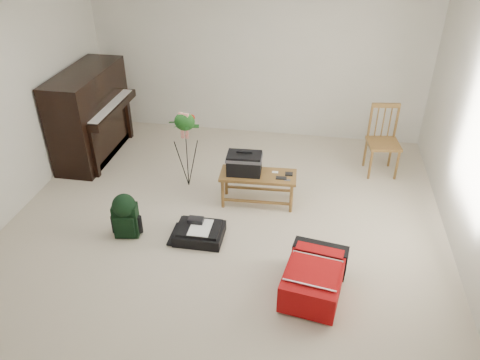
% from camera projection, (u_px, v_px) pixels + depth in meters
% --- Properties ---
extents(floor, '(5.00, 5.50, 0.01)m').
position_uv_depth(floor, '(221.00, 237.00, 5.22)').
color(floor, beige).
rests_on(floor, ground).
extents(ceiling, '(5.00, 5.50, 0.01)m').
position_uv_depth(ceiling, '(214.00, 3.00, 3.91)').
color(ceiling, white).
rests_on(ceiling, wall_back).
extents(wall_back, '(5.00, 0.04, 2.50)m').
position_uv_depth(wall_back, '(258.00, 54.00, 6.87)').
color(wall_back, silver).
rests_on(wall_back, floor).
extents(piano, '(0.71, 1.50, 1.25)m').
position_uv_depth(piano, '(91.00, 116.00, 6.57)').
color(piano, black).
rests_on(piano, floor).
extents(bench, '(0.93, 0.41, 0.70)m').
position_uv_depth(bench, '(249.00, 167.00, 5.57)').
color(bench, brown).
rests_on(bench, floor).
extents(dining_chair, '(0.46, 0.46, 0.94)m').
position_uv_depth(dining_chair, '(383.00, 141.00, 6.22)').
color(dining_chair, brown).
rests_on(dining_chair, floor).
extents(red_suitcase, '(0.63, 0.84, 0.33)m').
position_uv_depth(red_suitcase, '(314.00, 274.00, 4.47)').
color(red_suitcase, '#B70E07').
rests_on(red_suitcase, floor).
extents(black_duffel, '(0.53, 0.42, 0.22)m').
position_uv_depth(black_duffel, '(199.00, 232.00, 5.17)').
color(black_duffel, black).
rests_on(black_duffel, floor).
extents(green_backpack, '(0.29, 0.27, 0.53)m').
position_uv_depth(green_backpack, '(125.00, 214.00, 5.11)').
color(green_backpack, black).
rests_on(green_backpack, floor).
extents(flower_stand, '(0.40, 0.40, 1.05)m').
position_uv_depth(flower_stand, '(187.00, 150.00, 5.88)').
color(flower_stand, black).
rests_on(flower_stand, floor).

